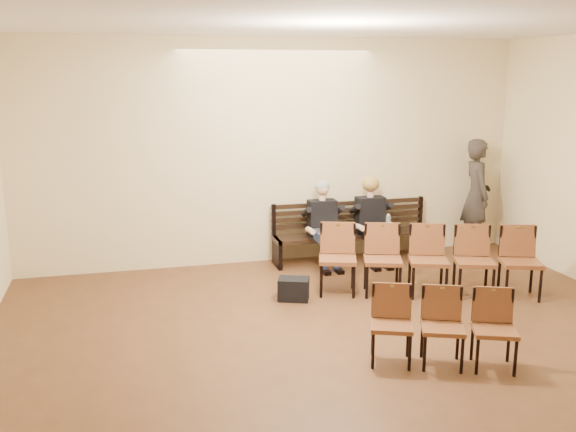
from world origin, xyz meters
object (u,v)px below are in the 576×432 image
(water_bottle, at_px, (388,230))
(chair_row_back, at_px, (443,328))
(laptop, at_px, (327,231))
(seated_man, at_px, (324,225))
(chair_row_front, at_px, (428,261))
(seated_woman, at_px, (372,222))
(bag, at_px, (294,289))
(bench, at_px, (353,247))
(passerby, at_px, (477,187))

(water_bottle, height_order, chair_row_back, chair_row_back)
(laptop, height_order, chair_row_back, chair_row_back)
(seated_man, relative_size, chair_row_front, 0.44)
(seated_man, xyz_separation_m, chair_row_front, (0.94, -1.68, -0.17))
(seated_woman, bearing_deg, laptop, -171.36)
(seated_woman, bearing_deg, chair_row_front, -85.19)
(laptop, relative_size, bag, 0.86)
(seated_woman, relative_size, chair_row_front, 0.43)
(seated_man, height_order, bag, seated_man)
(seated_man, relative_size, seated_woman, 1.01)
(chair_row_back, bearing_deg, seated_man, 113.29)
(chair_row_front, bearing_deg, chair_row_back, -94.54)
(seated_woman, relative_size, laptop, 3.68)
(laptop, distance_m, bag, 1.61)
(bag, xyz_separation_m, chair_row_back, (0.97, -2.27, 0.26))
(bench, relative_size, chair_row_back, 1.77)
(water_bottle, height_order, passerby, passerby)
(seated_woman, distance_m, passerby, 2.00)
(seated_man, relative_size, water_bottle, 5.21)
(passerby, distance_m, chair_row_front, 2.66)
(chair_row_front, bearing_deg, seated_man, 137.57)
(bench, height_order, laptop, laptop)
(passerby, bearing_deg, bench, 102.92)
(bench, height_order, chair_row_front, chair_row_front)
(seated_woman, bearing_deg, bag, -140.03)
(bench, distance_m, seated_woman, 0.51)
(chair_row_back, bearing_deg, seated_woman, 100.92)
(laptop, xyz_separation_m, bag, (-0.87, -1.28, -0.43))
(passerby, distance_m, chair_row_back, 4.72)
(laptop, height_order, bag, laptop)
(bench, distance_m, chair_row_back, 3.82)
(seated_man, xyz_separation_m, chair_row_back, (0.10, -3.67, -0.24))
(passerby, height_order, chair_row_back, passerby)
(seated_man, distance_m, laptop, 0.14)
(bench, distance_m, chair_row_front, 1.87)
(bench, height_order, bag, bench)
(seated_man, height_order, laptop, seated_man)
(laptop, xyz_separation_m, water_bottle, (0.94, -0.18, -0.00))
(bench, distance_m, water_bottle, 0.68)
(passerby, bearing_deg, bag, 125.05)
(bag, xyz_separation_m, passerby, (3.61, 1.58, 0.94))
(bench, height_order, seated_woman, seated_woman)
(bag, relative_size, chair_row_back, 0.28)
(bench, xyz_separation_m, water_bottle, (0.42, -0.42, 0.35))
(laptop, height_order, water_bottle, laptop)
(seated_woman, distance_m, bag, 2.23)
(bag, bearing_deg, water_bottle, 31.26)
(bench, xyz_separation_m, seated_man, (-0.53, -0.12, 0.43))
(water_bottle, relative_size, passerby, 0.11)
(laptop, bearing_deg, seated_woman, 21.63)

